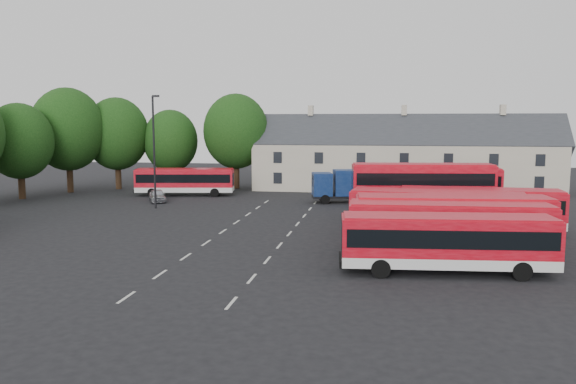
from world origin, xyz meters
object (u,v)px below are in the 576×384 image
object	(u,v)px
bus_dd_south	(422,188)
lamppost	(154,149)
bus_row_a	(447,239)
box_truck	(351,184)
silver_car	(157,195)

from	to	relation	value
bus_dd_south	lamppost	world-z (taller)	lamppost
bus_dd_south	bus_row_a	bearing A→B (deg)	-96.23
bus_row_a	lamppost	world-z (taller)	lamppost
bus_row_a	box_truck	world-z (taller)	box_truck
bus_dd_south	box_truck	xyz separation A→B (m)	(-6.31, 9.43, -0.81)
bus_dd_south	silver_car	world-z (taller)	bus_dd_south
bus_row_a	lamppost	size ratio (longest dim) A/B	1.07
silver_car	lamppost	size ratio (longest dim) A/B	0.36
bus_row_a	bus_dd_south	size ratio (longest dim) A/B	0.97
bus_dd_south	silver_car	size ratio (longest dim) A/B	3.11
box_truck	lamppost	bearing A→B (deg)	-171.83
silver_car	lamppost	bearing A→B (deg)	-96.50
box_truck	silver_car	distance (m)	19.72
lamppost	bus_row_a	bearing A→B (deg)	-38.38
lamppost	bus_dd_south	bearing A→B (deg)	-5.75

